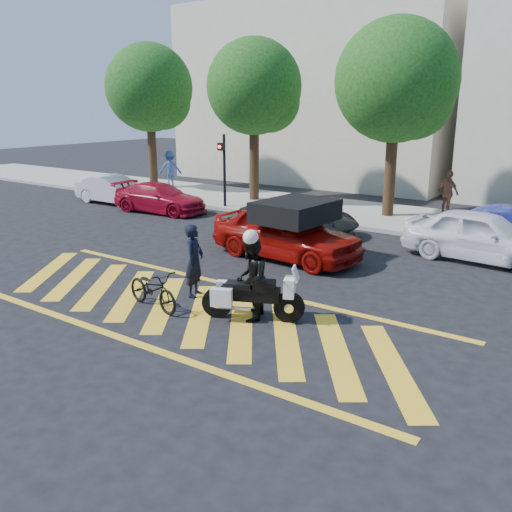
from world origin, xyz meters
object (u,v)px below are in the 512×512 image
Objects in this scene: parked_mid_left at (299,217)px; parked_mid_right at (482,236)px; bicycle at (153,289)px; parked_left at (160,198)px; officer_bike at (194,261)px; red_convertible at (286,232)px; officer_moto at (251,279)px; parked_far_left at (114,190)px; police_motorcycle at (251,296)px.

parked_mid_left is 0.97× the size of parked_mid_right.
bicycle is 0.41× the size of parked_left.
red_convertible is at bearing -20.28° from officer_bike.
officer_bike is 10.67m from parked_left.
red_convertible is (-1.89, 4.45, -0.11)m from officer_moto.
officer_bike is 1.99m from officer_moto.
officer_moto is at bearing -131.73° from parked_left.
bicycle is at bearing 152.77° from parked_mid_right.
bicycle is 0.44× the size of parked_far_left.
red_convertible is at bearing 88.86° from police_motorcycle.
officer_bike is at bearing -168.87° from parked_mid_left.
bicycle is 9.63m from parked_mid_right.
police_motorcycle is (1.96, -0.44, -0.34)m from officer_bike.
parked_left is 0.98× the size of parked_mid_left.
red_convertible reaches higher than police_motorcycle.
parked_far_left is 0.90× the size of parked_mid_left.
police_motorcycle is 0.47× the size of parked_mid_right.
officer_moto is at bearing -155.76° from parked_mid_left.
parked_far_left is at bearing 37.61° from officer_bike.
parked_mid_right reaches higher than parked_far_left.
officer_bike is 1.01× the size of bicycle.
red_convertible is 1.09× the size of parked_mid_left.
officer_moto reaches higher than police_motorcycle.
officer_bike is 0.40× the size of parked_mid_right.
parked_mid_right is at bearing -95.08° from parked_left.
officer_moto is 12.46m from parked_left.
officer_bike is 8.53m from parked_mid_right.
parked_mid_right reaches higher than bicycle.
officer_moto is at bearing -121.95° from officer_bike.
parked_left is at bearing -95.23° from parked_far_left.
bicycle is 5.20m from red_convertible.
bicycle is 11.31m from parked_left.
parked_far_left is (-11.00, 8.42, 0.19)m from bicycle.
officer_bike reaches higher than parked_left.
officer_bike is 1.26m from bicycle.
bicycle is 0.95× the size of officer_moto.
red_convertible is 1.11× the size of parked_left.
police_motorcycle is 4.86m from red_convertible.
parked_mid_right reaches higher than parked_mid_left.
bicycle is (-0.23, -1.16, -0.42)m from officer_bike.
officer_bike is 0.41× the size of parked_mid_left.
parked_left is (-8.05, 7.00, -0.26)m from officer_bike.
parked_mid_left is (6.78, 0.00, -0.01)m from parked_left.
bicycle is 13.86m from parked_far_left.
red_convertible is at bearing 7.26° from bicycle.
red_convertible is (0.05, 4.02, -0.08)m from officer_bike.
officer_moto reaches higher than parked_left.
officer_bike reaches higher than police_motorcycle.
parked_mid_left is (-3.23, 7.45, 0.06)m from police_motorcycle.
parked_far_left reaches higher than parked_mid_left.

